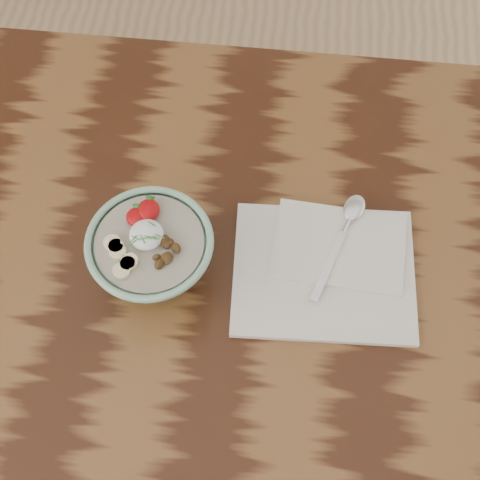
% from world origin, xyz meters
% --- Properties ---
extents(table, '(1.60, 0.90, 0.75)m').
position_xyz_m(table, '(0.00, 0.00, 0.66)').
color(table, '#361A0D').
rests_on(table, ground).
extents(breakfast_bowl, '(0.17, 0.17, 0.11)m').
position_xyz_m(breakfast_bowl, '(-0.10, 0.01, 0.81)').
color(breakfast_bowl, '#89B99D').
rests_on(breakfast_bowl, table).
extents(napkin, '(0.27, 0.22, 0.02)m').
position_xyz_m(napkin, '(0.14, 0.04, 0.76)').
color(napkin, silver).
rests_on(napkin, table).
extents(spoon, '(0.08, 0.18, 0.01)m').
position_xyz_m(spoon, '(0.17, 0.11, 0.77)').
color(spoon, silver).
rests_on(spoon, napkin).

